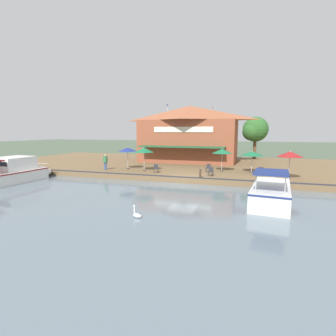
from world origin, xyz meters
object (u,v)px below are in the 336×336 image
object	(u,v)px
patio_umbrella_by_entrance	(222,151)
tree_behind_restaurant	(254,130)
tree_downstream_bank	(203,127)
waterfront_restaurant	(189,133)
patio_umbrella_back_row	(252,153)
patio_umbrella_far_corner	(128,149)
person_near_entrance	(105,160)
cafe_chair_far_corner_seat	(156,168)
motorboat_far_downstream	(271,191)
cafe_chair_under_first_umbrella	(260,171)
motorboat_nearest_quay	(10,173)
cafe_chair_facing_river	(208,168)
swan	(137,215)
patio_umbrella_near_quay_edge	(144,150)
patio_umbrella_mid_patio_left	(290,154)
mooring_post	(200,174)
cafe_chair_back_row_seat	(211,171)

from	to	relation	value
patio_umbrella_by_entrance	tree_behind_restaurant	xyz separation A→B (m)	(-14.31, 3.24, 2.28)
patio_umbrella_by_entrance	tree_downstream_bank	size ratio (longest dim) A/B	0.36
waterfront_restaurant	patio_umbrella_back_row	bearing A→B (deg)	45.65
patio_umbrella_far_corner	tree_behind_restaurant	xyz separation A→B (m)	(-15.74, 13.63, 2.22)
waterfront_restaurant	person_near_entrance	world-z (taller)	waterfront_restaurant
cafe_chair_far_corner_seat	tree_behind_restaurant	bearing A→B (deg)	151.12
motorboat_far_downstream	cafe_chair_under_first_umbrella	bearing A→B (deg)	-175.58
tree_downstream_bank	tree_behind_restaurant	distance (m)	8.10
tree_downstream_bank	patio_umbrella_by_entrance	bearing A→B (deg)	20.56
person_near_entrance	motorboat_nearest_quay	size ratio (longest dim) A/B	0.18
cafe_chair_far_corner_seat	person_near_entrance	world-z (taller)	person_near_entrance
person_near_entrance	cafe_chair_facing_river	bearing A→B (deg)	99.13
patio_umbrella_by_entrance	motorboat_nearest_quay	distance (m)	20.97
waterfront_restaurant	cafe_chair_under_first_umbrella	xyz separation A→B (m)	(10.36, 9.43, -3.48)
motorboat_far_downstream	tree_behind_restaurant	distance (m)	23.83
waterfront_restaurant	motorboat_far_downstream	size ratio (longest dim) A/B	1.79
cafe_chair_far_corner_seat	swan	xyz separation A→B (m)	(12.26, 3.44, -0.85)
patio_umbrella_far_corner	motorboat_far_downstream	distance (m)	16.80
patio_umbrella_by_entrance	patio_umbrella_near_quay_edge	distance (m)	8.35
patio_umbrella_mid_patio_left	patio_umbrella_near_quay_edge	distance (m)	14.28
motorboat_far_downstream	tree_behind_restaurant	xyz separation A→B (m)	(-23.41, -1.17, 4.28)
cafe_chair_facing_river	motorboat_far_downstream	bearing A→B (deg)	35.24
cafe_chair_facing_river	mooring_post	bearing A→B (deg)	-2.05
person_near_entrance	swan	world-z (taller)	person_near_entrance
motorboat_far_downstream	mooring_post	world-z (taller)	motorboat_far_downstream
patio_umbrella_far_corner	cafe_chair_under_first_umbrella	xyz separation A→B (m)	(0.50, 14.25, -1.73)
patio_umbrella_by_entrance	mooring_post	world-z (taller)	patio_umbrella_by_entrance
patio_umbrella_mid_patio_left	cafe_chair_far_corner_seat	world-z (taller)	patio_umbrella_mid_patio_left
patio_umbrella_mid_patio_left	patio_umbrella_back_row	world-z (taller)	patio_umbrella_mid_patio_left
patio_umbrella_near_quay_edge	motorboat_nearest_quay	size ratio (longest dim) A/B	0.27
patio_umbrella_by_entrance	cafe_chair_back_row_seat	size ratio (longest dim) A/B	2.87
motorboat_far_downstream	swan	distance (m)	9.65
patio_umbrella_far_corner	cafe_chair_facing_river	xyz separation A→B (m)	(-0.36, 9.13, -1.73)
cafe_chair_facing_river	person_near_entrance	world-z (taller)	person_near_entrance
cafe_chair_back_row_seat	patio_umbrella_by_entrance	bearing A→B (deg)	168.91
cafe_chair_far_corner_seat	patio_umbrella_by_entrance	bearing A→B (deg)	115.96
cafe_chair_under_first_umbrella	patio_umbrella_back_row	bearing A→B (deg)	-157.17
patio_umbrella_back_row	cafe_chair_far_corner_seat	size ratio (longest dim) A/B	2.68
waterfront_restaurant	patio_umbrella_mid_patio_left	world-z (taller)	waterfront_restaurant
cafe_chair_far_corner_seat	tree_behind_restaurant	world-z (taller)	tree_behind_restaurant
patio_umbrella_back_row	waterfront_restaurant	bearing A→B (deg)	-134.35
patio_umbrella_mid_patio_left	patio_umbrella_back_row	distance (m)	4.32
patio_umbrella_mid_patio_left	patio_umbrella_back_row	bearing A→B (deg)	-132.23
cafe_chair_facing_river	mooring_post	distance (m)	3.78
patio_umbrella_mid_patio_left	cafe_chair_facing_river	bearing A→B (deg)	-103.60
cafe_chair_far_corner_seat	cafe_chair_facing_river	xyz separation A→B (m)	(-2.03, 5.09, 0.00)
motorboat_far_downstream	cafe_chair_far_corner_seat	bearing A→B (deg)	-119.12
patio_umbrella_far_corner	person_near_entrance	xyz separation A→B (m)	(1.43, -2.03, -1.13)
patio_umbrella_by_entrance	cafe_chair_facing_river	size ratio (longest dim) A/B	2.87
cafe_chair_back_row_seat	mooring_post	xyz separation A→B (m)	(1.43, -0.74, -0.07)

